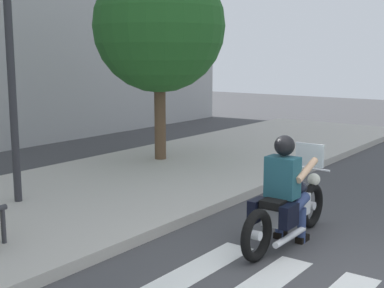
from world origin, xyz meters
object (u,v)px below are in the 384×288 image
rider (285,182)px  street_lamp (10,46)px  motorcycle (287,209)px  tree_near_rack (159,27)px

rider → street_lamp: bearing=105.5°
motorcycle → street_lamp: size_ratio=0.52×
street_lamp → tree_near_rack: bearing=5.8°
tree_near_rack → rider: bearing=-122.5°
motorcycle → tree_near_rack: tree_near_rack is taller
motorcycle → street_lamp: street_lamp is taller
rider → tree_near_rack: bearing=57.5°
rider → tree_near_rack: size_ratio=0.32×
rider → tree_near_rack: tree_near_rack is taller
street_lamp → tree_near_rack: 4.02m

